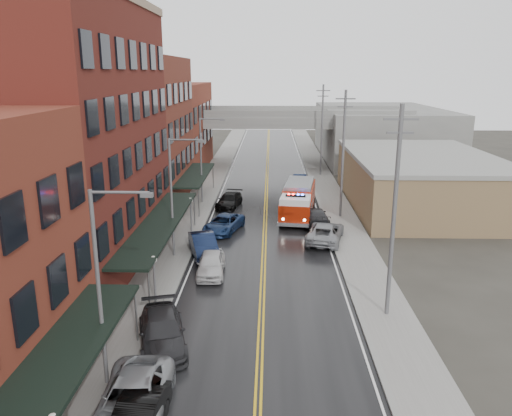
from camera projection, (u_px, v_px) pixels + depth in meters
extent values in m
cube|color=black|center=(265.00, 233.00, 43.39)|extent=(11.00, 160.00, 0.02)
cube|color=slate|center=(181.00, 231.00, 43.58)|extent=(3.00, 160.00, 0.15)
cube|color=slate|center=(349.00, 233.00, 43.16)|extent=(3.00, 160.00, 0.15)
cube|color=gray|center=(200.00, 232.00, 43.53)|extent=(0.30, 160.00, 0.15)
cube|color=gray|center=(330.00, 233.00, 43.21)|extent=(0.30, 160.00, 0.15)
cube|color=#501715|center=(73.00, 140.00, 34.64)|extent=(9.00, 20.00, 18.00)
cube|color=#5C201B|center=(139.00, 132.00, 51.90)|extent=(9.00, 15.00, 15.00)
cube|color=maroon|center=(172.00, 128.00, 69.17)|extent=(9.00, 20.00, 12.00)
cube|color=brown|center=(419.00, 182.00, 51.92)|extent=(14.00, 22.00, 5.00)
cube|color=slate|center=(379.00, 133.00, 80.38)|extent=(18.00, 30.00, 8.00)
cube|color=black|center=(46.00, 379.00, 17.75)|extent=(2.60, 16.00, 0.18)
cylinder|color=slate|center=(136.00, 317.00, 25.44)|extent=(0.10, 0.10, 3.00)
cube|color=black|center=(160.00, 223.00, 36.06)|extent=(2.60, 18.00, 0.18)
cylinder|color=slate|center=(149.00, 293.00, 28.14)|extent=(0.10, 0.10, 3.00)
cylinder|color=slate|center=(194.00, 211.00, 44.72)|extent=(0.10, 0.10, 3.00)
cube|color=black|center=(196.00, 175.00, 52.93)|extent=(2.60, 13.00, 0.18)
cylinder|color=slate|center=(199.00, 203.00, 47.41)|extent=(0.10, 0.10, 3.00)
cylinder|color=slate|center=(213.00, 177.00, 59.18)|extent=(0.10, 0.10, 3.00)
cylinder|color=#59595B|center=(155.00, 283.00, 29.71)|extent=(0.14, 0.14, 2.80)
sphere|color=silver|center=(153.00, 260.00, 29.31)|extent=(0.44, 0.44, 0.44)
cylinder|color=#59595B|center=(191.00, 217.00, 43.20)|extent=(0.14, 0.14, 2.80)
sphere|color=silver|center=(190.00, 200.00, 42.80)|extent=(0.44, 0.44, 0.44)
cylinder|color=#59595B|center=(99.00, 293.00, 21.19)|extent=(0.18, 0.18, 9.00)
cylinder|color=#59595B|center=(120.00, 192.00, 19.99)|extent=(2.40, 0.12, 0.12)
cube|color=#59595B|center=(147.00, 195.00, 19.98)|extent=(0.50, 0.22, 0.18)
cylinder|color=#59595B|center=(172.00, 200.00, 36.61)|extent=(0.18, 0.18, 9.00)
cylinder|color=#59595B|center=(186.00, 140.00, 35.41)|extent=(2.40, 0.12, 0.12)
cube|color=#59595B|center=(201.00, 141.00, 35.41)|extent=(0.50, 0.22, 0.18)
cylinder|color=#59595B|center=(201.00, 162.00, 52.03)|extent=(0.18, 0.18, 9.00)
cylinder|color=#59595B|center=(212.00, 119.00, 50.83)|extent=(2.40, 0.12, 0.12)
cube|color=#59595B|center=(222.00, 120.00, 50.83)|extent=(0.50, 0.22, 0.18)
cylinder|color=#59595B|center=(394.00, 216.00, 27.14)|extent=(0.24, 0.24, 12.00)
cube|color=#59595B|center=(401.00, 119.00, 25.76)|extent=(1.80, 0.12, 0.12)
cube|color=#59595B|center=(400.00, 133.00, 25.95)|extent=(1.40, 0.12, 0.12)
cylinder|color=#59595B|center=(343.00, 156.00, 46.42)|extent=(0.24, 0.24, 12.00)
cube|color=#59595B|center=(346.00, 99.00, 45.04)|extent=(1.80, 0.12, 0.12)
cube|color=#59595B|center=(345.00, 107.00, 45.23)|extent=(1.40, 0.12, 0.12)
cylinder|color=#59595B|center=(322.00, 131.00, 65.70)|extent=(0.24, 0.24, 12.00)
cube|color=#59595B|center=(323.00, 91.00, 64.32)|extent=(1.80, 0.12, 0.12)
cube|color=#59595B|center=(323.00, 96.00, 64.51)|extent=(1.40, 0.12, 0.12)
cube|color=slate|center=(268.00, 120.00, 72.45)|extent=(40.00, 10.00, 1.50)
cube|color=slate|center=(193.00, 146.00, 73.76)|extent=(1.60, 8.00, 6.00)
cube|color=slate|center=(342.00, 146.00, 73.13)|extent=(1.60, 8.00, 6.00)
cube|color=maroon|center=(299.00, 197.00, 48.96)|extent=(3.58, 6.42, 2.33)
cube|color=maroon|center=(295.00, 212.00, 44.93)|extent=(3.14, 3.24, 1.66)
cube|color=silver|center=(296.00, 200.00, 44.63)|extent=(2.97, 3.00, 0.55)
cube|color=black|center=(296.00, 207.00, 45.05)|extent=(3.01, 2.14, 0.89)
cube|color=slate|center=(300.00, 183.00, 48.60)|extent=(3.24, 5.95, 0.33)
cube|color=black|center=(296.00, 196.00, 44.54)|extent=(1.80, 0.55, 0.16)
sphere|color=#FF0C0C|center=(289.00, 194.00, 44.61)|extent=(0.22, 0.22, 0.22)
sphere|color=#1933FF|center=(302.00, 195.00, 44.42)|extent=(0.22, 0.22, 0.22)
cylinder|color=black|center=(282.00, 220.00, 45.24)|extent=(1.15, 0.54, 1.11)
cylinder|color=black|center=(309.00, 221.00, 44.85)|extent=(1.15, 0.54, 1.11)
cylinder|color=black|center=(286.00, 209.00, 48.93)|extent=(1.15, 0.54, 1.11)
cylinder|color=black|center=(311.00, 210.00, 48.54)|extent=(1.15, 0.54, 1.11)
cylinder|color=black|center=(289.00, 202.00, 51.57)|extent=(1.15, 0.54, 1.11)
cylinder|color=black|center=(313.00, 203.00, 51.18)|extent=(1.15, 0.54, 1.11)
imported|color=gray|center=(133.00, 401.00, 20.02)|extent=(2.96, 6.00, 1.64)
imported|color=#242426|center=(162.00, 332.00, 25.35)|extent=(3.64, 5.95, 1.61)
imported|color=silver|center=(211.00, 264.00, 34.38)|extent=(2.01, 4.63, 1.55)
imported|color=#0E1834|center=(204.00, 245.00, 37.90)|extent=(3.12, 5.33, 1.66)
imported|color=navy|center=(224.00, 224.00, 43.57)|extent=(3.81, 5.75, 1.47)
imported|color=black|center=(229.00, 200.00, 51.50)|extent=(2.84, 5.22, 1.44)
imported|color=gray|center=(325.00, 232.00, 41.02)|extent=(3.92, 6.23, 1.60)
imported|color=#2A2A2D|center=(315.00, 216.00, 45.59)|extent=(2.59, 5.52, 1.56)
imported|color=silver|center=(304.00, 191.00, 55.39)|extent=(2.01, 4.75, 1.60)
imported|color=#0E1832|center=(300.00, 180.00, 61.31)|extent=(2.16, 4.70, 1.49)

